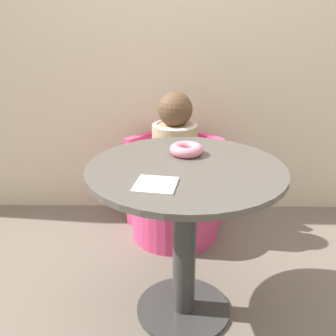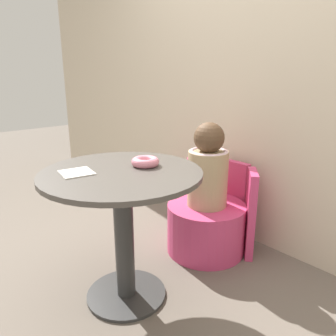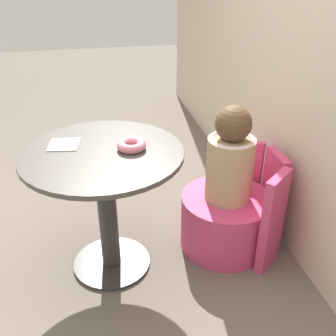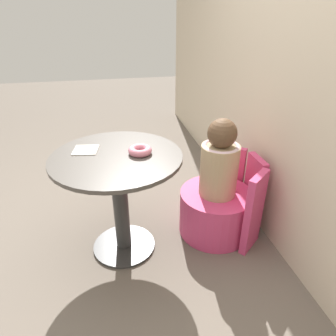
# 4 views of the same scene
# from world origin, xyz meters

# --- Properties ---
(ground_plane) EXTENTS (12.00, 12.00, 0.00)m
(ground_plane) POSITION_xyz_m (0.00, 0.00, 0.00)
(ground_plane) COLOR #665B51
(back_wall) EXTENTS (6.00, 0.06, 2.40)m
(back_wall) POSITION_xyz_m (0.00, 1.13, 1.20)
(back_wall) COLOR beige
(back_wall) RESTS_ON ground_plane
(round_table) EXTENTS (0.82, 0.82, 0.73)m
(round_table) POSITION_xyz_m (-0.07, 0.03, 0.53)
(round_table) COLOR #333333
(round_table) RESTS_ON ground_plane
(tub_chair) EXTENTS (0.53, 0.53, 0.34)m
(tub_chair) POSITION_xyz_m (-0.11, 0.73, 0.17)
(tub_chair) COLOR #D13D70
(tub_chair) RESTS_ON ground_plane
(booth_backrest) EXTENTS (0.63, 0.23, 0.59)m
(booth_backrest) POSITION_xyz_m (-0.11, 0.95, 0.30)
(booth_backrest) COLOR #D13D70
(booth_backrest) RESTS_ON ground_plane
(child_figure) EXTENTS (0.26, 0.26, 0.56)m
(child_figure) POSITION_xyz_m (-0.11, 0.73, 0.60)
(child_figure) COLOR tan
(child_figure) RESTS_ON tub_chair
(donut) EXTENTS (0.15, 0.15, 0.05)m
(donut) POSITION_xyz_m (-0.06, 0.18, 0.75)
(donut) COLOR pink
(donut) RESTS_ON round_table
(paper_napkin) EXTENTS (0.17, 0.17, 0.01)m
(paper_napkin) POSITION_xyz_m (-0.18, -0.15, 0.73)
(paper_napkin) COLOR silver
(paper_napkin) RESTS_ON round_table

